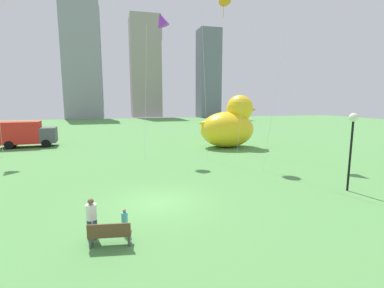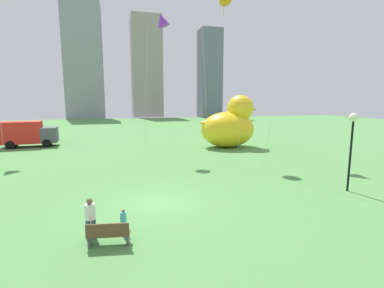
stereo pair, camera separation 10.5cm
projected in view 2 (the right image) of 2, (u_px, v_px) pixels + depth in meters
name	position (u px, v px, depth m)	size (l,w,h in m)	color
ground_plane	(158.00, 203.00, 14.27)	(140.00, 140.00, 0.00)	#55934A
park_bench	(108.00, 234.00, 9.95)	(1.54, 0.68, 0.90)	brown
person_adult	(90.00, 217.00, 10.44)	(0.39, 0.39, 1.58)	#38476B
person_child	(123.00, 220.00, 10.91)	(0.25, 0.25, 1.00)	silver
giant_inflatable_duck	(230.00, 125.00, 30.98)	(6.94, 4.45, 5.75)	yellow
lamppost	(352.00, 131.00, 15.62)	(0.48, 0.48, 4.46)	black
box_truck	(28.00, 134.00, 31.21)	(5.86, 2.68, 2.85)	red
city_skyline	(86.00, 63.00, 80.43)	(73.13, 17.11, 34.47)	#9E938C
kite_purple	(162.00, 20.00, 24.94)	(2.64, 3.06, 12.93)	silver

